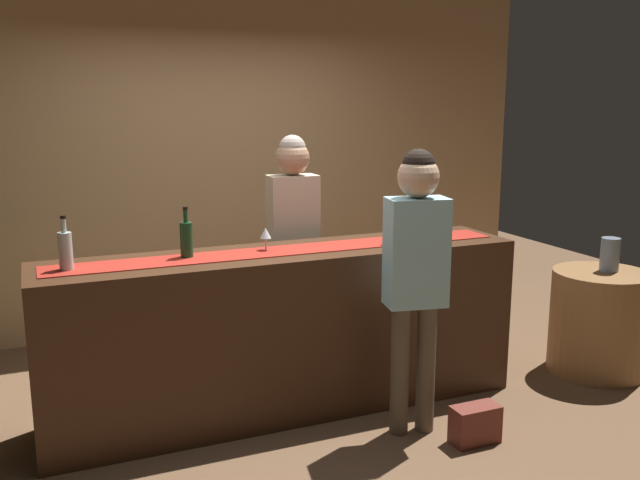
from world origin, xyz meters
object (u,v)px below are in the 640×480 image
object	(u,v)px
round_side_table	(599,322)
vase_on_side_table	(610,255)
wine_bottle_amber	(413,224)
wine_bottle_green	(186,239)
wine_glass_near_customer	(266,234)
handbag	(475,424)
wine_bottle_clear	(65,250)
wine_glass_mid_counter	(389,229)
customer_sipping	(416,262)
bartender	(293,228)

from	to	relation	value
round_side_table	vase_on_side_table	world-z (taller)	vase_on_side_table
wine_bottle_amber	wine_bottle_green	bearing A→B (deg)	175.96
wine_glass_near_customer	round_side_table	distance (m)	2.53
wine_glass_near_customer	round_side_table	bearing A→B (deg)	-8.34
wine_glass_near_customer	round_side_table	world-z (taller)	wine_glass_near_customer
wine_bottle_amber	vase_on_side_table	world-z (taller)	wine_bottle_amber
handbag	vase_on_side_table	bearing A→B (deg)	20.36
wine_bottle_amber	handbag	bearing A→B (deg)	-92.11
wine_bottle_amber	handbag	world-z (taller)	wine_bottle_amber
wine_bottle_clear	wine_glass_mid_counter	distance (m)	1.92
customer_sipping	vase_on_side_table	bearing A→B (deg)	20.61
wine_bottle_green	wine_glass_mid_counter	bearing A→B (deg)	-6.95
wine_glass_mid_counter	customer_sipping	world-z (taller)	customer_sipping
wine_glass_near_customer	wine_glass_mid_counter	world-z (taller)	same
round_side_table	vase_on_side_table	bearing A→B (deg)	1.42
wine_bottle_amber	wine_glass_mid_counter	distance (m)	0.21
wine_glass_mid_counter	bartender	size ratio (longest dim) A/B	0.08
bartender	vase_on_side_table	world-z (taller)	bartender
wine_glass_mid_counter	customer_sipping	bearing A→B (deg)	-100.32
bartender	wine_bottle_clear	bearing A→B (deg)	23.19
wine_bottle_clear	wine_bottle_amber	xyz separation A→B (m)	(2.13, -0.06, 0.00)
handbag	wine_bottle_amber	bearing A→B (deg)	87.89
bartender	customer_sipping	size ratio (longest dim) A/B	1.02
customer_sipping	handbag	size ratio (longest dim) A/B	5.97
wine_bottle_green	vase_on_side_table	xyz separation A→B (m)	(2.92, -0.35, -0.28)
wine_bottle_clear	wine_bottle_green	xyz separation A→B (m)	(0.67, 0.05, 0.00)
wine_bottle_clear	customer_sipping	bearing A→B (deg)	-17.96
wine_glass_mid_counter	customer_sipping	distance (m)	0.51
wine_bottle_clear	vase_on_side_table	size ratio (longest dim) A/B	1.26
wine_bottle_green	round_side_table	distance (m)	2.99
customer_sipping	round_side_table	xyz separation A→B (m)	(1.70, 0.29, -0.66)
wine_bottle_clear	wine_glass_near_customer	xyz separation A→B (m)	(1.15, 0.05, -0.01)
wine_glass_mid_counter	handbag	distance (m)	1.28
wine_bottle_amber	bartender	xyz separation A→B (m)	(-0.60, 0.63, -0.09)
wine_bottle_clear	wine_bottle_green	distance (m)	0.67
wine_glass_near_customer	vase_on_side_table	xyz separation A→B (m)	(2.44, -0.35, -0.27)
wine_glass_mid_counter	vase_on_side_table	bearing A→B (deg)	-6.67
wine_glass_near_customer	bartender	distance (m)	0.65
wine_bottle_amber	bartender	size ratio (longest dim) A/B	0.18
wine_bottle_clear	wine_bottle_amber	world-z (taller)	same
wine_bottle_green	wine_glass_near_customer	size ratio (longest dim) A/B	2.10
wine_bottle_green	customer_sipping	bearing A→B (deg)	-28.81
wine_glass_mid_counter	bartender	bearing A→B (deg)	119.77
wine_glass_near_customer	handbag	xyz separation A→B (m)	(0.95, -0.90, -1.02)
wine_bottle_green	vase_on_side_table	world-z (taller)	wine_bottle_green
wine_bottle_clear	round_side_table	xyz separation A→B (m)	(3.53, -0.30, -0.77)
wine_glass_near_customer	wine_glass_mid_counter	bearing A→B (deg)	-11.28
vase_on_side_table	bartender	bearing A→B (deg)	156.93
wine_bottle_clear	vase_on_side_table	distance (m)	3.61
wine_bottle_clear	wine_glass_mid_counter	world-z (taller)	wine_bottle_clear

